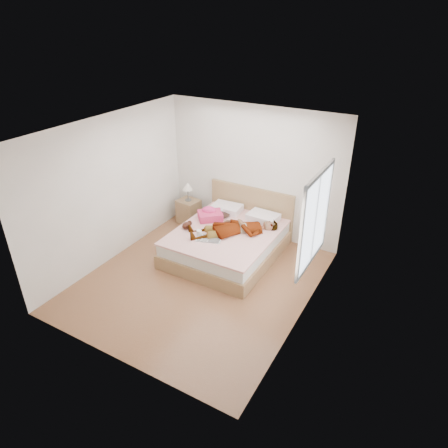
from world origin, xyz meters
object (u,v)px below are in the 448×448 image
Objects in this scene: plush_toy at (187,225)px; phone at (222,209)px; towel at (210,214)px; magazine at (209,239)px; woman at (235,226)px; bed at (229,240)px; coffee_mug at (199,233)px; nightstand at (189,210)px.

phone is at bearing 65.41° from plush_toy.
magazine is at bearing -59.74° from towel.
towel is (-0.65, 0.21, -0.02)m from woman.
bed is at bearing 26.95° from plush_toy.
phone is 0.90m from magazine.
phone is 0.36× the size of plush_toy.
woman is 11.87× the size of coffee_mug.
towel is at bearing -169.99° from phone.
bed reaches higher than plush_toy.
bed is 2.27× the size of nightstand.
coffee_mug is at bearing -88.36° from woman.
coffee_mug is (-0.22, 0.02, 0.04)m from magazine.
towel reaches higher than phone.
magazine is 3.58× the size of coffee_mug.
towel is 4.06× the size of coffee_mug.
magazine is (-0.12, -0.49, 0.24)m from bed.
woman is 1.82× the size of nightstand.
bed is at bearing 54.08° from coffee_mug.
magazine is at bearing -5.12° from coffee_mug.
bed is 1.50m from nightstand.
coffee_mug is at bearing -48.34° from nightstand.
phone is at bearing 50.83° from towel.
phone is 0.15× the size of towel.
woman is at bearing -24.89° from nightstand.
phone is 0.09× the size of nightstand.
phone is (-0.50, 0.40, 0.05)m from woman.
towel is 0.56m from plush_toy.
magazine is at bearing -43.18° from nightstand.
bed is 14.77× the size of coffee_mug.
coffee_mug is at bearing 174.88° from magazine.
bed is 3.64× the size of towel.
bed is 0.64m from towel.
coffee_mug is 0.60× the size of plush_toy.
bed is 4.13× the size of magazine.
phone is 0.17× the size of magazine.
magazine is 0.59m from plush_toy.
coffee_mug is (-0.34, -0.47, 0.29)m from bed.
magazine is 0.22m from coffee_mug.
phone reaches higher than magazine.
nightstand is at bearing 154.14° from bed.
magazine is (0.24, -0.86, -0.15)m from phone.
towel is 1.14× the size of magazine.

